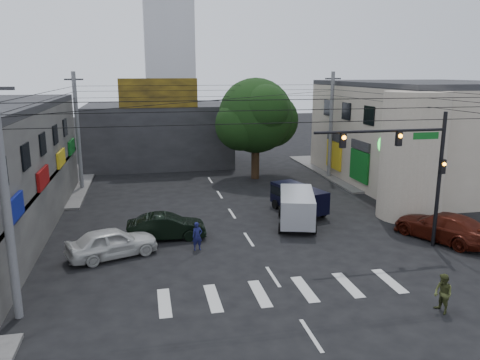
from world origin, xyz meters
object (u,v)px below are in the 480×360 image
object	(u,v)px
utility_pole_near_left	(6,201)
utility_pole_far_left	(78,132)
utility_pole_far_right	(331,126)
navy_van	(299,200)
white_compact	(112,242)
maroon_sedan	(442,227)
pedestrian_olive	(443,294)
traffic_officer	(197,236)
dark_sedan	(166,227)
traffic_gantry	(412,159)
silver_minivan	(297,209)
street_tree	(256,116)

from	to	relation	value
utility_pole_near_left	utility_pole_far_left	xyz separation A→B (m)	(0.00, 20.50, 0.00)
utility_pole_far_right	navy_van	size ratio (longest dim) A/B	1.95
utility_pole_near_left	white_compact	bearing A→B (deg)	59.64
navy_van	maroon_sedan	bearing A→B (deg)	-153.33
maroon_sedan	pedestrian_olive	bearing A→B (deg)	30.49
navy_van	traffic_officer	size ratio (longest dim) A/B	3.14
traffic_officer	pedestrian_olive	world-z (taller)	pedestrian_olive
utility_pole_far_left	navy_van	bearing A→B (deg)	-33.12
utility_pole_far_right	dark_sedan	size ratio (longest dim) A/B	2.10
navy_van	pedestrian_olive	world-z (taller)	navy_van
utility_pole_far_right	maroon_sedan	distance (m)	16.74
utility_pole_far_right	white_compact	xyz separation A→B (m)	(-17.80, -15.04, -3.84)
traffic_gantry	maroon_sedan	distance (m)	4.90
white_compact	navy_van	size ratio (longest dim) A/B	1.02
traffic_gantry	white_compact	size ratio (longest dim) A/B	1.49
navy_van	traffic_gantry	bearing A→B (deg)	-170.91
silver_minivan	utility_pole_near_left	bearing A→B (deg)	137.67
silver_minivan	utility_pole_far_left	bearing A→B (deg)	65.59
utility_pole_far_right	maroon_sedan	world-z (taller)	utility_pole_far_right
white_compact	traffic_officer	size ratio (longest dim) A/B	3.20
traffic_gantry	utility_pole_near_left	bearing A→B (deg)	-169.20
utility_pole_far_right	maroon_sedan	xyz separation A→B (m)	(0.00, -16.30, -3.81)
utility_pole_far_left	navy_van	world-z (taller)	utility_pole_far_left
navy_van	traffic_officer	world-z (taller)	navy_van
maroon_sedan	pedestrian_olive	size ratio (longest dim) A/B	3.70
street_tree	dark_sedan	world-z (taller)	street_tree
silver_minivan	traffic_officer	size ratio (longest dim) A/B	3.37
traffic_gantry	utility_pole_far_right	world-z (taller)	utility_pole_far_right
utility_pole_near_left	utility_pole_far_left	world-z (taller)	same
utility_pole_far_left	navy_van	xyz separation A→B (m)	(14.87, -9.70, -3.71)
traffic_gantry	dark_sedan	size ratio (longest dim) A/B	1.65
utility_pole_near_left	utility_pole_far_right	distance (m)	29.35
street_tree	pedestrian_olive	distance (m)	24.98
traffic_officer	maroon_sedan	bearing A→B (deg)	-14.28
street_tree	utility_pole_far_left	world-z (taller)	utility_pole_far_left
utility_pole_near_left	utility_pole_far_left	distance (m)	20.50
utility_pole_far_right	pedestrian_olive	bearing A→B (deg)	-101.92
silver_minivan	navy_van	xyz separation A→B (m)	(0.94, 2.38, -0.13)
silver_minivan	street_tree	bearing A→B (deg)	14.04
maroon_sedan	navy_van	size ratio (longest dim) A/B	1.24
utility_pole_near_left	silver_minivan	distance (m)	16.67
traffic_gantry	street_tree	bearing A→B (deg)	101.99
utility_pole_far_right	navy_van	bearing A→B (deg)	-122.30
utility_pole_far_left	maroon_sedan	bearing A→B (deg)	-37.81
white_compact	traffic_officer	xyz separation A→B (m)	(4.31, 0.07, -0.01)
utility_pole_near_left	dark_sedan	size ratio (longest dim) A/B	2.10
utility_pole_far_left	dark_sedan	size ratio (longest dim) A/B	2.10
traffic_gantry	dark_sedan	world-z (taller)	traffic_gantry
traffic_gantry	white_compact	world-z (taller)	traffic_gantry
white_compact	navy_van	distance (m)	12.83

